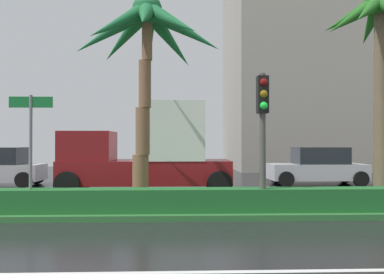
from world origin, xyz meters
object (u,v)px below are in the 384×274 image
(palm_tree_centre, at_px, (146,39))
(traffic_signal_median_right, at_px, (263,116))
(car_in_traffic_third, at_px, (318,167))
(street_name_sign, at_px, (31,137))
(palm_tree_centre_right, at_px, (380,31))
(box_truck_lead, at_px, (148,153))

(palm_tree_centre, height_order, traffic_signal_median_right, palm_tree_centre)
(car_in_traffic_third, bearing_deg, street_name_sign, 38.92)
(palm_tree_centre_right, distance_m, traffic_signal_median_right, 5.20)
(box_truck_lead, bearing_deg, street_name_sign, 64.10)
(palm_tree_centre_right, xyz_separation_m, car_in_traffic_third, (0.25, 6.46, -4.53))
(palm_tree_centre, height_order, box_truck_lead, palm_tree_centre)
(palm_tree_centre, relative_size, car_in_traffic_third, 1.45)
(street_name_sign, distance_m, car_in_traffic_third, 13.16)
(traffic_signal_median_right, xyz_separation_m, street_name_sign, (-5.92, 0.09, -0.54))
(car_in_traffic_third, bearing_deg, palm_tree_centre, 41.13)
(palm_tree_centre_right, height_order, street_name_sign, palm_tree_centre_right)
(palm_tree_centre, bearing_deg, traffic_signal_median_right, -31.02)
(palm_tree_centre_right, relative_size, traffic_signal_median_right, 1.84)
(palm_tree_centre, bearing_deg, palm_tree_centre_right, -0.11)
(street_name_sign, xyz_separation_m, box_truck_lead, (2.62, 5.40, -0.53))
(palm_tree_centre_right, height_order, car_in_traffic_third, palm_tree_centre_right)
(palm_tree_centre_right, distance_m, street_name_sign, 10.61)
(street_name_sign, bearing_deg, palm_tree_centre_right, 10.09)
(street_name_sign, bearing_deg, traffic_signal_median_right, -0.90)
(street_name_sign, bearing_deg, car_in_traffic_third, 38.92)
(palm_tree_centre, xyz_separation_m, street_name_sign, (-2.81, -1.78, -2.97))
(palm_tree_centre, bearing_deg, street_name_sign, -147.58)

